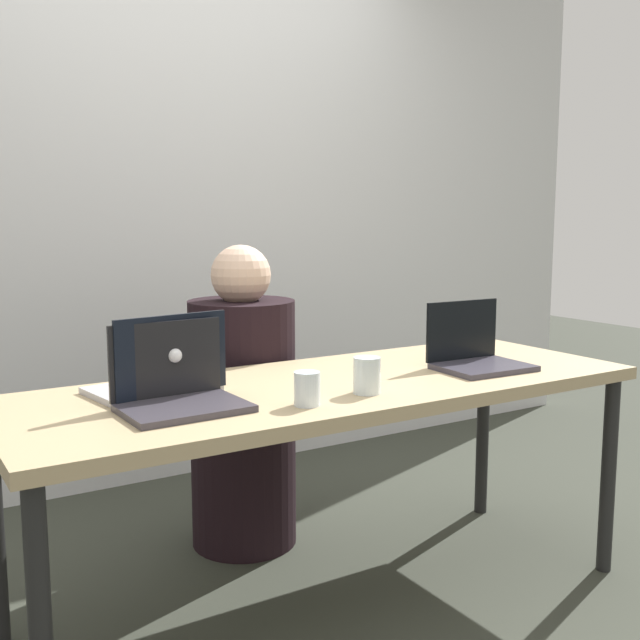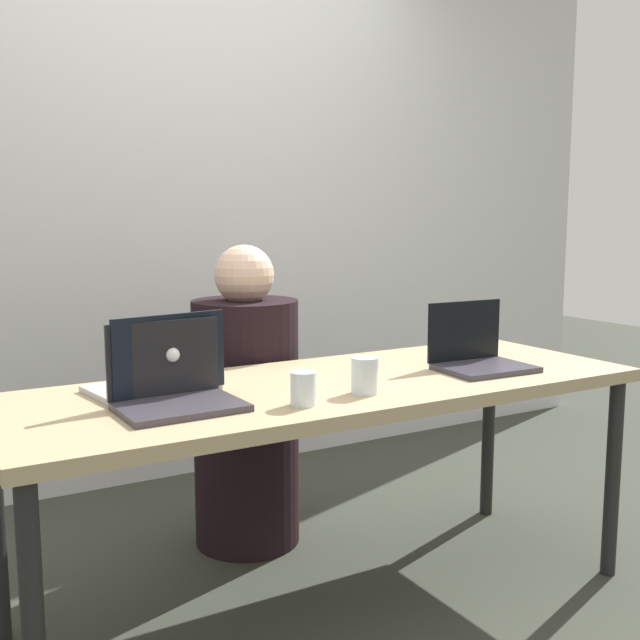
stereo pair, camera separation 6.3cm
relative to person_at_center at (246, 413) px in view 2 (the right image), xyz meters
name	(u,v)px [view 2 (the right image)]	position (x,y,z in m)	size (l,w,h in m)	color
ground_plane	(331,604)	(0.03, -0.56, -0.50)	(12.00, 12.00, 0.00)	#33362D
back_wall	(171,199)	(0.03, 0.87, 0.80)	(5.09, 0.10, 2.59)	silver
desk	(332,400)	(0.03, -0.56, 0.17)	(1.96, 0.71, 0.72)	tan
person_at_center	(246,413)	(0.00, 0.00, 0.00)	(0.42, 0.42, 1.12)	black
laptop_front_right	(478,355)	(0.54, -0.64, 0.27)	(0.30, 0.26, 0.22)	#37333E
laptop_back_left	(158,376)	(-0.48, -0.46, 0.28)	(0.37, 0.30, 0.24)	#B4B2BA
laptop_front_left	(175,389)	(-0.49, -0.62, 0.27)	(0.32, 0.26, 0.22)	#38343C
water_glass_left	(303,391)	(-0.18, -0.77, 0.27)	(0.07, 0.07, 0.09)	silver
water_glass_center	(364,378)	(0.03, -0.74, 0.27)	(0.08, 0.08, 0.10)	silver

